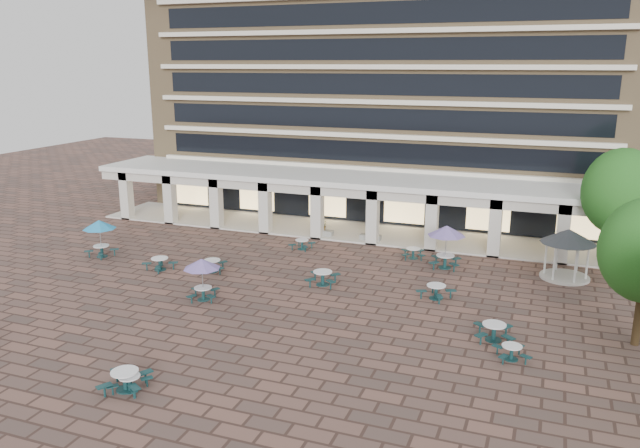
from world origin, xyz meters
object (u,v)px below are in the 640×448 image
Objects in this scene: picnic_table_1 at (125,379)px; gazebo at (568,242)px; picnic_table_2 at (130,382)px; planter_left at (323,230)px; planter_right at (370,236)px.

picnic_table_1 is 0.66× the size of gazebo.
planter_left is at bearing 87.47° from picnic_table_2.
picnic_table_1 is at bearing -128.85° from gazebo.
picnic_table_2 is (0.21, 0.00, -0.10)m from picnic_table_1.
gazebo is at bearing 47.35° from picnic_table_2.
gazebo reaches higher than picnic_table_1.
gazebo is at bearing -15.10° from planter_right.
picnic_table_2 is at bearing -15.80° from picnic_table_1.
gazebo is (16.38, 20.34, 1.79)m from picnic_table_1.
planter_left reaches higher than planter_right.
planter_left is (-0.47, 23.90, 0.02)m from picnic_table_1.
planter_left reaches higher than picnic_table_1.
planter_right is at bearing 66.62° from picnic_table_1.
planter_left is at bearing 180.00° from planter_right.
picnic_table_2 is at bearing -128.49° from gazebo.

